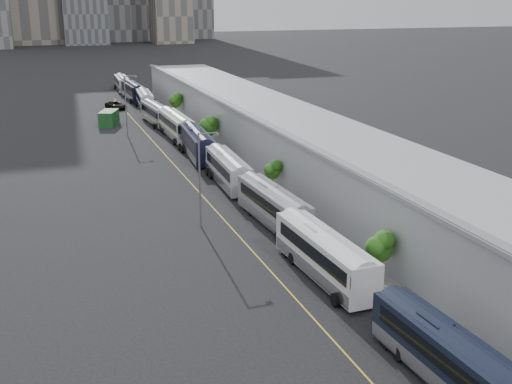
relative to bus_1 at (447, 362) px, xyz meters
name	(u,v)px	position (x,y,z in m)	size (l,w,h in m)	color
sidewalk	(302,196)	(6.58, 36.40, -1.45)	(10.00, 170.00, 0.12)	gray
lane_line	(212,206)	(-3.92, 36.40, -1.50)	(0.12, 160.00, 0.02)	gold
depot	(335,163)	(10.57, 36.40, 2.00)	(12.45, 160.40, 7.20)	gray
bus_1	(447,362)	(0.00, 0.00, 0.00)	(2.96, 12.37, 3.59)	black
bus_2	(324,259)	(-0.36, 15.78, 0.12)	(3.10, 13.30, 3.86)	white
bus_3	(273,209)	(0.29, 28.87, 0.08)	(3.21, 13.01, 3.77)	gray
bus_4	(228,172)	(0.09, 43.47, 0.06)	(3.13, 12.90, 3.74)	#A8ACB2
bus_5	(197,146)	(-0.01, 57.84, 0.16)	(3.68, 13.71, 3.96)	black
bus_6	(176,127)	(0.04, 71.70, 0.18)	(3.04, 13.74, 4.00)	silver
bus_7	(156,115)	(-0.71, 84.54, 0.00)	(3.24, 12.38, 3.58)	slate
bus_8	(145,101)	(0.16, 100.81, 0.01)	(3.48, 12.50, 3.61)	#B6BAC1
bus_9	(133,92)	(-0.20, 113.58, 0.08)	(3.09, 12.99, 3.77)	black
bus_10	(122,85)	(-0.50, 127.72, 0.02)	(3.01, 12.55, 3.64)	#B7B7BA
tree_1	(379,245)	(3.30, 13.72, 1.56)	(2.15, 2.15, 4.17)	black
tree_2	(272,170)	(3.51, 37.68, 1.56)	(1.74, 1.74, 3.97)	black
tree_3	(208,125)	(3.05, 63.11, 2.00)	(2.66, 2.66, 4.85)	black
tree_4	(176,100)	(3.27, 86.18, 2.28)	(2.21, 2.21, 4.92)	black
street_lamp_near	(201,174)	(-6.44, 30.57, 3.84)	(2.04, 0.22, 9.32)	#59595E
street_lamp_far	(127,102)	(-6.83, 76.00, 3.99)	(2.04, 0.22, 9.61)	#59595E
shipping_container	(109,118)	(-8.71, 85.81, -0.24)	(2.49, 5.29, 2.55)	#144219
suv	(116,105)	(-5.32, 102.52, -0.74)	(2.57, 5.58, 1.55)	black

